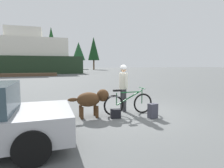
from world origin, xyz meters
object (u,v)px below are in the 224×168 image
Objects in this scene: ferry_boat at (11,57)px; person_cyclist at (123,83)px; dog at (92,99)px; handbag_pannier at (116,114)px; bicycle at (128,104)px; backpack at (153,111)px.

person_cyclist is at bearing -74.11° from ferry_boat.
dog is 32.75m from ferry_boat.
dog is at bearing -162.57° from person_cyclist.
handbag_pannier is at bearing -126.62° from person_cyclist.
bicycle is 3.83× the size of backpack.
bicycle is 1.05× the size of person_cyclist.
ferry_boat is at bearing 105.62° from bicycle.
handbag_pannier is (-0.57, -0.77, -0.88)m from person_cyclist.
dog is at bearing 174.85° from bicycle.
ferry_boat is (-8.36, 32.12, 2.90)m from handbag_pannier.
ferry_boat is at bearing 106.28° from backpack.
ferry_boat reaches higher than backpack.
person_cyclist is 1.39m from dog.
person_cyclist is 3.65× the size of backpack.
backpack is 0.02× the size of ferry_boat.
dog is at bearing 157.88° from backpack.
backpack is at bearing -73.72° from ferry_boat.
person_cyclist reaches higher than dog.
handbag_pannier is (0.69, -0.37, -0.45)m from dog.
person_cyclist reaches higher than handbag_pannier.
person_cyclist reaches higher than backpack.
dog is at bearing -76.43° from ferry_boat.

